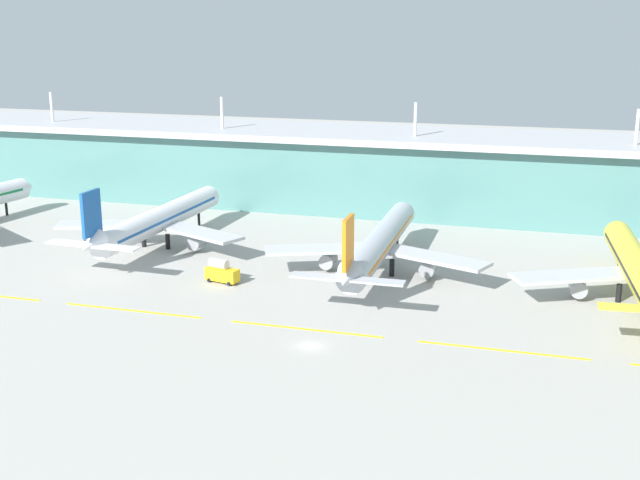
{
  "coord_description": "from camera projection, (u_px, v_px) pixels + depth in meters",
  "views": [
    {
      "loc": [
        37.57,
        -123.13,
        53.45
      ],
      "look_at": [
        -10.19,
        40.74,
        7.0
      ],
      "focal_mm": 46.38,
      "sensor_mm": 36.0,
      "label": 1
    }
  ],
  "objects": [
    {
      "name": "terminal_building",
      "position": [
        417.0,
        172.0,
        230.7
      ],
      "size": [
        288.0,
        34.0,
        31.05
      ],
      "color": "slate",
      "rests_on": "ground"
    },
    {
      "name": "ground_plane",
      "position": [
        310.0,
        346.0,
        138.25
      ],
      "size": [
        600.0,
        600.0,
        0.0
      ],
      "primitive_type": "plane",
      "color": "#A8A59E"
    },
    {
      "name": "taxiway_stripe_centre",
      "position": [
        306.0,
        329.0,
        145.62
      ],
      "size": [
        28.0,
        0.7,
        0.04
      ],
      "primitive_type": "cube",
      "color": "yellow",
      "rests_on": "ground"
    },
    {
      "name": "airliner_near_middle",
      "position": [
        158.0,
        220.0,
        196.39
      ],
      "size": [
        48.77,
        63.27,
        18.9
      ],
      "color": "white",
      "rests_on": "ground"
    },
    {
      "name": "taxiway_stripe_mid_west",
      "position": [
        133.0,
        311.0,
        154.8
      ],
      "size": [
        28.0,
        0.7,
        0.04
      ],
      "primitive_type": "cube",
      "color": "yellow",
      "rests_on": "ground"
    },
    {
      "name": "airliner_far_middle",
      "position": [
        637.0,
        269.0,
        158.63
      ],
      "size": [
        48.62,
        61.56,
        18.9
      ],
      "color": "yellow",
      "rests_on": "ground"
    },
    {
      "name": "taxiway_stripe_mid_east",
      "position": [
        502.0,
        350.0,
        136.44
      ],
      "size": [
        28.0,
        0.7,
        0.04
      ],
      "primitive_type": "cube",
      "color": "yellow",
      "rests_on": "ground"
    },
    {
      "name": "fuel_truck",
      "position": [
        221.0,
        272.0,
        170.71
      ],
      "size": [
        7.6,
        4.12,
        4.95
      ],
      "color": "gold",
      "rests_on": "ground"
    },
    {
      "name": "airliner_center",
      "position": [
        379.0,
        244.0,
        175.95
      ],
      "size": [
        48.8,
        65.44,
        18.9
      ],
      "color": "#ADB2BC",
      "rests_on": "ground"
    },
    {
      "name": "pushback_tug",
      "position": [
        230.0,
        276.0,
        171.52
      ],
      "size": [
        4.28,
        5.01,
        1.85
      ],
      "color": "#333842",
      "rests_on": "ground"
    }
  ]
}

